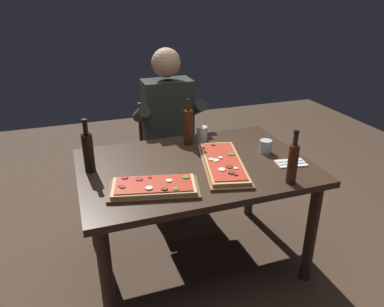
% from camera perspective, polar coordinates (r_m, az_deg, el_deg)
% --- Properties ---
extents(ground_plane, '(6.40, 6.40, 0.00)m').
position_cam_1_polar(ground_plane, '(2.67, 0.37, -16.09)').
color(ground_plane, '#4C3828').
extents(dining_table, '(1.40, 0.96, 0.74)m').
position_cam_1_polar(dining_table, '(2.30, 0.41, -3.78)').
color(dining_table, '#3D2B1E').
rests_on(dining_table, ground_plane).
extents(pizza_rectangular_front, '(0.52, 0.34, 0.05)m').
position_cam_1_polar(pizza_rectangular_front, '(1.98, -5.92, -5.23)').
color(pizza_rectangular_front, brown).
rests_on(pizza_rectangular_front, dining_table).
extents(pizza_rectangular_left, '(0.38, 0.66, 0.05)m').
position_cam_1_polar(pizza_rectangular_left, '(2.24, 4.84, -1.50)').
color(pizza_rectangular_left, brown).
rests_on(pizza_rectangular_left, dining_table).
extents(wine_bottle_dark, '(0.06, 0.06, 0.32)m').
position_cam_1_polar(wine_bottle_dark, '(2.51, -0.60, 4.21)').
color(wine_bottle_dark, '#47230F').
rests_on(wine_bottle_dark, dining_table).
extents(oil_bottle_amber, '(0.06, 0.06, 0.31)m').
position_cam_1_polar(oil_bottle_amber, '(2.07, 15.36, -1.32)').
color(oil_bottle_amber, '#47230F').
rests_on(oil_bottle_amber, dining_table).
extents(vinegar_bottle_green, '(0.06, 0.06, 0.32)m').
position_cam_1_polar(vinegar_bottle_green, '(2.21, -15.79, 0.33)').
color(vinegar_bottle_green, black).
rests_on(vinegar_bottle_green, dining_table).
extents(tumbler_near_camera, '(0.08, 0.08, 0.09)m').
position_cam_1_polar(tumbler_near_camera, '(2.46, 11.33, 0.99)').
color(tumbler_near_camera, silver).
rests_on(tumbler_near_camera, dining_table).
extents(tumbler_far_side, '(0.08, 0.08, 0.10)m').
position_cam_1_polar(tumbler_far_side, '(2.59, 1.57, 3.09)').
color(tumbler_far_side, silver).
rests_on(tumbler_far_side, dining_table).
extents(napkin_cutlery_set, '(0.19, 0.14, 0.01)m').
position_cam_1_polar(napkin_cutlery_set, '(2.34, 15.10, -1.45)').
color(napkin_cutlery_set, white).
rests_on(napkin_cutlery_set, dining_table).
extents(diner_chair, '(0.44, 0.44, 0.87)m').
position_cam_1_polar(diner_chair, '(3.12, -4.02, 0.77)').
color(diner_chair, '#3D2B1E').
rests_on(diner_chair, ground_plane).
extents(seated_diner, '(0.53, 0.41, 1.33)m').
position_cam_1_polar(seated_diner, '(2.92, -3.54, 4.49)').
color(seated_diner, '#23232D').
rests_on(seated_diner, ground_plane).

